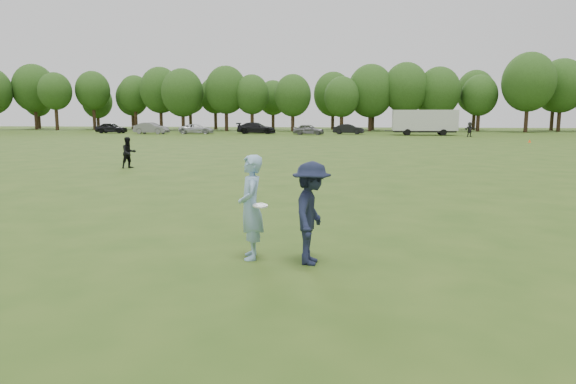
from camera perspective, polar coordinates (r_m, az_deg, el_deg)
name	(u,v)px	position (r m, az deg, el deg)	size (l,w,h in m)	color
ground	(307,268)	(8.87, 2.14, -8.46)	(200.00, 200.00, 0.00)	#2D4B15
thrower	(251,207)	(9.28, -4.15, -1.70)	(0.69, 0.45, 1.89)	#8BB4D7
defender	(311,213)	(8.94, 2.61, -2.36)	(1.17, 0.67, 1.81)	#171D34
player_far_a	(129,153)	(26.30, -17.29, 4.20)	(0.74, 0.58, 1.52)	black
player_far_d	(470,129)	(64.51, 19.54, 6.57)	(1.62, 0.52, 1.75)	#252525
car_a	(111,128)	(77.42, -19.03, 6.75)	(1.75, 4.35, 1.48)	black
car_b	(151,128)	(72.50, -14.95, 6.86)	(1.64, 4.71, 1.55)	slate
car_c	(197,129)	(71.71, -10.11, 6.91)	(2.20, 4.76, 1.32)	silver
car_d	(256,128)	(71.06, -3.54, 7.10)	(2.17, 5.33, 1.55)	black
car_e	(309,129)	(67.26, 2.31, 6.96)	(1.64, 4.07, 1.39)	slate
car_f	(349,129)	(69.75, 6.76, 6.95)	(1.43, 4.10, 1.35)	black
field_cone	(530,141)	(53.63, 25.27, 5.16)	(0.28, 0.28, 0.30)	#FF4B0D
disc_in_play	(260,206)	(9.05, -3.11, -1.52)	(0.32, 0.32, 0.07)	white
cargo_trailer	(425,121)	(68.12, 14.93, 7.61)	(9.00, 2.75, 3.20)	silver
treeline	(370,92)	(85.44, 9.12, 10.94)	(130.35, 18.39, 11.74)	#332114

